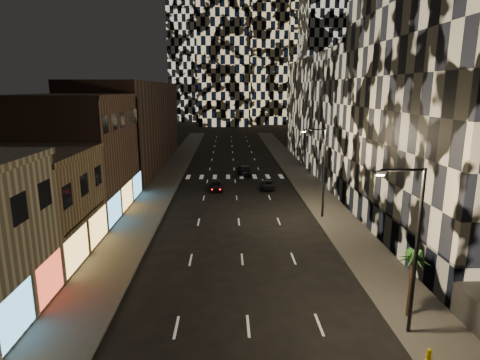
{
  "coord_description": "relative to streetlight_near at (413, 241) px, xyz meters",
  "views": [
    {
      "loc": [
        -1.1,
        -8.97,
        12.93
      ],
      "look_at": [
        -0.12,
        21.41,
        6.0
      ],
      "focal_mm": 30.0,
      "sensor_mm": 36.0,
      "label": 1
    }
  ],
  "objects": [
    {
      "name": "car_dark_rightlane",
      "position": [
        -4.21,
        32.18,
        -4.81
      ],
      "size": [
        2.22,
        4.1,
        1.09
      ],
      "primitive_type": "imported",
      "rotation": [
        0.0,
        0.0,
        -0.11
      ],
      "color": "black",
      "rests_on": "ground"
    },
    {
      "name": "palm_tree",
      "position": [
        0.91,
        1.54,
        -1.87
      ],
      "size": [
        2.05,
        2.06,
        4.04
      ],
      "color": "#47331E",
      "rests_on": "sidewalk_right"
    },
    {
      "name": "fire_hydrant",
      "position": [
        0.15,
        -2.46,
        -4.88
      ],
      "size": [
        0.34,
        0.32,
        0.68
      ],
      "rotation": [
        0.0,
        0.0,
        0.31
      ],
      "color": "yellow",
      "rests_on": "sidewalk_right"
    },
    {
      "name": "streetlight_far",
      "position": [
        0.0,
        20.0,
        0.0
      ],
      "size": [
        2.55,
        0.25,
        9.0
      ],
      "color": "black",
      "rests_on": "sidewalk_right"
    },
    {
      "name": "retail_tan",
      "position": [
        -25.35,
        11.0,
        -1.35
      ],
      "size": [
        10.0,
        10.0,
        8.0
      ],
      "primitive_type": "cube",
      "color": "#7D694B",
      "rests_on": "ground"
    },
    {
      "name": "sidewalk_left",
      "position": [
        -18.35,
        40.0,
        -5.28
      ],
      "size": [
        4.0,
        120.0,
        0.15
      ],
      "primitive_type": "cube",
      "color": "#47443F",
      "rests_on": "ground"
    },
    {
      "name": "midrise_right",
      "position": [
        11.65,
        14.5,
        5.65
      ],
      "size": [
        16.0,
        25.0,
        22.0
      ],
      "primitive_type": "cube",
      "color": "#232326",
      "rests_on": "ground"
    },
    {
      "name": "curb_right",
      "position": [
        -0.45,
        40.0,
        -5.28
      ],
      "size": [
        0.2,
        120.0,
        0.15
      ],
      "primitive_type": "cube",
      "color": "#4C4C47",
      "rests_on": "ground"
    },
    {
      "name": "curb_left",
      "position": [
        -16.25,
        40.0,
        -5.28
      ],
      "size": [
        0.2,
        120.0,
        0.15
      ],
      "primitive_type": "cube",
      "color": "#4C4C47",
      "rests_on": "ground"
    },
    {
      "name": "retail_filler_left",
      "position": [
        -25.35,
        50.0,
        1.65
      ],
      "size": [
        10.0,
        40.0,
        14.0
      ],
      "primitive_type": "cube",
      "color": "brown",
      "rests_on": "ground"
    },
    {
      "name": "sidewalk_right",
      "position": [
        1.65,
        40.0,
        -5.28
      ],
      "size": [
        4.0,
        120.0,
        0.15
      ],
      "primitive_type": "cube",
      "color": "#47443F",
      "rests_on": "ground"
    },
    {
      "name": "midrise_base",
      "position": [
        3.95,
        14.5,
        -3.85
      ],
      "size": [
        0.6,
        25.0,
        3.0
      ],
      "primitive_type": "cube",
      "color": "#383838",
      "rests_on": "ground"
    },
    {
      "name": "midrise_filler_right",
      "position": [
        11.65,
        47.0,
        3.65
      ],
      "size": [
        16.0,
        40.0,
        18.0
      ],
      "primitive_type": "cube",
      "color": "#232326",
      "rests_on": "ground"
    },
    {
      "name": "car_dark_midlane",
      "position": [
        -10.89,
        31.78,
        -4.67
      ],
      "size": [
        1.69,
        4.03,
        1.36
      ],
      "primitive_type": "imported",
      "rotation": [
        0.0,
        0.0,
        0.02
      ],
      "color": "black",
      "rests_on": "ground"
    },
    {
      "name": "retail_brown",
      "position": [
        -25.35,
        23.5,
        0.65
      ],
      "size": [
        10.0,
        15.0,
        12.0
      ],
      "primitive_type": "cube",
      "color": "brown",
      "rests_on": "ground"
    },
    {
      "name": "streetlight_near",
      "position": [
        0.0,
        0.0,
        0.0
      ],
      "size": [
        2.55,
        0.25,
        9.0
      ],
      "color": "black",
      "rests_on": "sidewalk_right"
    },
    {
      "name": "car_dark_oncoming",
      "position": [
        -6.84,
        41.52,
        -4.64
      ],
      "size": [
        2.23,
        4.99,
        1.42
      ],
      "primitive_type": "imported",
      "rotation": [
        0.0,
        0.0,
        3.19
      ],
      "color": "black",
      "rests_on": "ground"
    }
  ]
}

